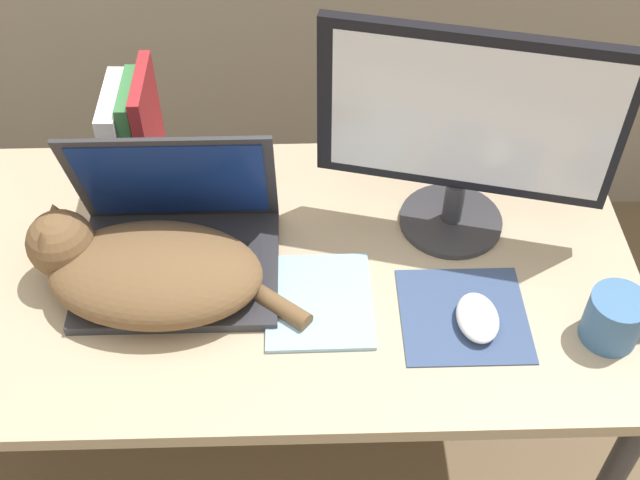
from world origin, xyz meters
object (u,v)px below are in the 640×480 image
at_px(external_monitor, 466,129).
at_px(book_row, 132,137).
at_px(laptop, 177,242).
at_px(mug, 616,318).
at_px(cat, 142,269).
at_px(computer_mouse, 478,318).
at_px(notepad, 319,301).

height_order(external_monitor, book_row, external_monitor).
xyz_separation_m(laptop, book_row, (-0.10, 0.21, 0.06)).
height_order(laptop, mug, laptop).
distance_m(laptop, cat, 0.08).
xyz_separation_m(external_monitor, computer_mouse, (0.01, -0.24, -0.20)).
relative_size(computer_mouse, book_row, 0.43).
xyz_separation_m(cat, notepad, (0.29, -0.03, -0.05)).
bearing_deg(external_monitor, mug, -50.06).
bearing_deg(external_monitor, notepad, -143.69).
xyz_separation_m(cat, computer_mouse, (0.55, -0.09, -0.04)).
xyz_separation_m(computer_mouse, notepad, (-0.26, 0.05, -0.01)).
bearing_deg(laptop, computer_mouse, -16.92).
height_order(external_monitor, mug, external_monitor).
bearing_deg(external_monitor, laptop, -170.31).
bearing_deg(notepad, laptop, 157.78).
distance_m(external_monitor, computer_mouse, 0.31).
bearing_deg(mug, laptop, 165.75).
relative_size(laptop, cat, 0.73).
xyz_separation_m(cat, external_monitor, (0.54, 0.15, 0.16)).
bearing_deg(cat, mug, -8.47).
bearing_deg(computer_mouse, external_monitor, 92.34).
bearing_deg(laptop, book_row, 114.15).
distance_m(laptop, external_monitor, 0.53).
distance_m(cat, computer_mouse, 0.56).
bearing_deg(computer_mouse, laptop, 163.08).
relative_size(laptop, computer_mouse, 3.33).
bearing_deg(mug, computer_mouse, 172.30).
bearing_deg(notepad, external_monitor, 36.31).
distance_m(computer_mouse, book_row, 0.71).
xyz_separation_m(external_monitor, notepad, (-0.25, -0.18, -0.22)).
relative_size(cat, book_row, 1.95).
distance_m(book_row, notepad, 0.47).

